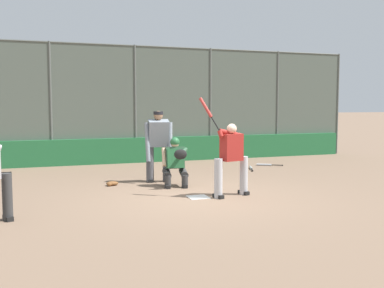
# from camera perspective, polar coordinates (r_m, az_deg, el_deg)

# --- Properties ---
(ground_plane) EXTENTS (160.00, 160.00, 0.00)m
(ground_plane) POSITION_cam_1_polar(r_m,az_deg,el_deg) (9.60, 0.79, -6.79)
(ground_plane) COLOR #7A604C
(home_plate_marker) EXTENTS (0.43, 0.43, 0.01)m
(home_plate_marker) POSITION_cam_1_polar(r_m,az_deg,el_deg) (9.60, 0.79, -6.76)
(home_plate_marker) COLOR white
(home_plate_marker) RESTS_ON ground_plane
(backstop_fence) EXTENTS (16.44, 0.08, 3.95)m
(backstop_fence) POSITION_cam_1_polar(r_m,az_deg,el_deg) (15.32, -7.22, 5.37)
(backstop_fence) COLOR #515651
(backstop_fence) RESTS_ON ground_plane
(padding_wall) EXTENTS (16.03, 0.18, 0.84)m
(padding_wall) POSITION_cam_1_polar(r_m,az_deg,el_deg) (15.30, -7.07, -0.79)
(padding_wall) COLOR #236638
(padding_wall) RESTS_ON ground_plane
(bleachers_beyond) EXTENTS (11.45, 2.50, 1.48)m
(bleachers_beyond) POSITION_cam_1_polar(r_m,az_deg,el_deg) (17.60, -14.15, 0.07)
(bleachers_beyond) COLOR slate
(bleachers_beyond) RESTS_ON ground_plane
(batter_at_plate) EXTENTS (1.08, 0.55, 2.12)m
(batter_at_plate) POSITION_cam_1_polar(r_m,az_deg,el_deg) (9.62, 4.97, -1.66)
(batter_at_plate) COLOR #B7B7BC
(batter_at_plate) RESTS_ON ground_plane
(catcher_behind_plate) EXTENTS (0.65, 0.79, 1.18)m
(catcher_behind_plate) POSITION_cam_1_polar(r_m,az_deg,el_deg) (10.73, -2.12, -2.21)
(catcher_behind_plate) COLOR #333333
(catcher_behind_plate) RESTS_ON ground_plane
(umpire_home) EXTENTS (0.73, 0.49, 1.81)m
(umpire_home) POSITION_cam_1_polar(r_m,az_deg,el_deg) (11.36, -4.29, 0.01)
(umpire_home) COLOR #4C4C51
(umpire_home) RESTS_ON ground_plane
(spare_bat_near_backstop) EXTENTS (0.38, 0.84, 0.07)m
(spare_bat_near_backstop) POSITION_cam_1_polar(r_m,az_deg,el_deg) (13.79, 7.51, -3.06)
(spare_bat_near_backstop) COLOR black
(spare_bat_near_backstop) RESTS_ON ground_plane
(spare_bat_by_padding) EXTENTS (0.22, 0.83, 0.07)m
(spare_bat_by_padding) POSITION_cam_1_polar(r_m,az_deg,el_deg) (14.42, -1.97, -2.66)
(spare_bat_by_padding) COLOR black
(spare_bat_by_padding) RESTS_ON ground_plane
(spare_bat_third_base_side) EXTENTS (0.74, 0.49, 0.07)m
(spare_bat_third_base_side) POSITION_cam_1_polar(r_m,az_deg,el_deg) (14.63, 9.39, -2.62)
(spare_bat_third_base_side) COLOR black
(spare_bat_third_base_side) RESTS_ON ground_plane
(fielding_glove_on_dirt) EXTENTS (0.30, 0.22, 0.11)m
(fielding_glove_on_dirt) POSITION_cam_1_polar(r_m,az_deg,el_deg) (11.11, -10.14, -4.96)
(fielding_glove_on_dirt) COLOR brown
(fielding_glove_on_dirt) RESTS_ON ground_plane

